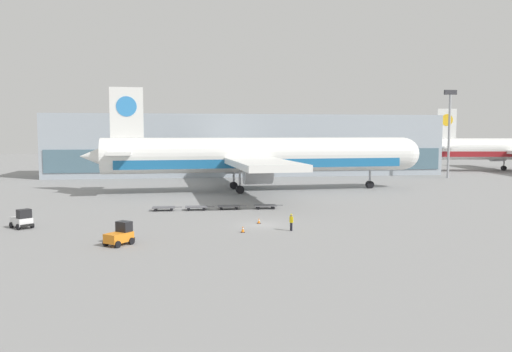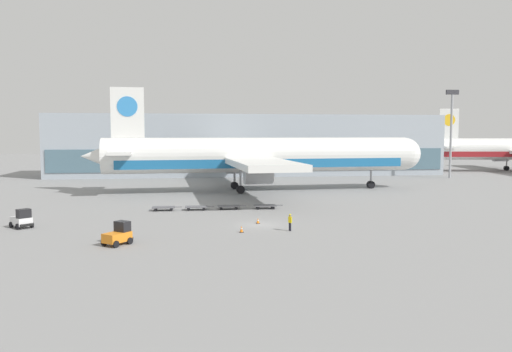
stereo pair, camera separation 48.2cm
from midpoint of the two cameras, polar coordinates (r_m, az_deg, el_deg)
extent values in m
plane|color=gray|center=(53.22, 0.38, -5.59)|extent=(400.00, 400.00, 0.00)
cube|color=#9EA8B2|center=(119.37, -1.19, 3.58)|extent=(90.00, 18.00, 14.00)
cube|color=slate|center=(110.46, -0.62, 1.84)|extent=(88.20, 0.20, 4.90)
cylinder|color=#9EA0A5|center=(116.73, 21.08, 4.23)|extent=(0.50, 0.50, 18.09)
cube|color=#333338|center=(117.07, 21.23, 8.91)|extent=(2.80, 0.50, 1.00)
cylinder|color=white|center=(84.12, 0.40, 2.44)|extent=(52.25, 8.79, 5.80)
cube|color=#1E669E|center=(84.18, 0.40, 1.55)|extent=(48.09, 8.43, 1.45)
sphere|color=white|center=(93.00, 16.30, 2.47)|extent=(5.68, 5.68, 5.68)
cone|color=white|center=(82.79, -17.51, 2.17)|extent=(6.69, 5.87, 5.51)
cube|color=white|center=(82.45, -14.73, 7.03)|extent=(5.22, 0.74, 8.00)
cylinder|color=#3384CC|center=(82.49, -14.75, 7.69)|extent=(3.23, 0.73, 3.20)
cube|color=white|center=(82.50, -15.36, 2.62)|extent=(4.34, 13.19, 0.50)
cube|color=white|center=(83.66, -1.34, 1.92)|extent=(10.75, 48.38, 0.90)
cylinder|color=#9EA0A5|center=(73.90, 0.03, 0.14)|extent=(4.35, 3.04, 2.80)
cylinder|color=#9EA0A5|center=(93.69, -2.42, 1.13)|extent=(4.35, 3.04, 2.80)
cylinder|color=#9EA0A5|center=(90.47, 12.75, 0.30)|extent=(0.36, 0.36, 4.00)
cylinder|color=black|center=(90.65, 12.72, -0.96)|extent=(1.35, 0.97, 1.30)
cylinder|color=#9EA0A5|center=(80.44, -2.03, -0.14)|extent=(0.36, 0.36, 4.00)
cylinder|color=black|center=(80.63, -2.03, -1.56)|extent=(1.35, 0.97, 1.30)
cylinder|color=#9EA0A5|center=(86.73, -2.72, 0.22)|extent=(0.36, 0.36, 4.00)
cylinder|color=black|center=(86.92, -2.72, -1.09)|extent=(1.35, 0.97, 1.30)
cone|color=white|center=(135.74, 19.23, 2.94)|extent=(6.67, 5.98, 5.19)
cube|color=white|center=(137.05, 20.86, 5.62)|extent=(4.91, 1.09, 7.53)
cylinder|color=yellow|center=(137.07, 20.87, 6.00)|extent=(3.06, 0.93, 3.01)
cube|color=white|center=(136.72, 20.40, 3.14)|extent=(5.07, 12.59, 0.47)
cylinder|color=#9EA0A5|center=(153.08, 25.83, 2.02)|extent=(4.28, 3.16, 2.64)
cylinder|color=#9EA0A5|center=(146.66, 26.40, 1.55)|extent=(0.34, 0.34, 3.77)
cylinder|color=black|center=(146.77, 26.38, 0.82)|extent=(1.33, 1.01, 1.22)
cube|color=orange|center=(45.17, -15.72, -6.75)|extent=(2.54, 2.67, 0.80)
cube|color=black|center=(45.45, -15.14, -5.58)|extent=(1.53, 1.48, 0.90)
cube|color=black|center=(46.05, -14.58, -6.86)|extent=(1.08, 0.92, 0.24)
cylinder|color=black|center=(46.29, -15.57, -6.98)|extent=(0.57, 0.62, 0.60)
cylinder|color=black|center=(45.30, -14.34, -7.21)|extent=(0.57, 0.62, 0.60)
cylinder|color=black|center=(45.23, -17.07, -7.29)|extent=(0.57, 0.62, 0.60)
cylinder|color=black|center=(44.21, -15.85, -7.54)|extent=(0.57, 0.62, 0.60)
cube|color=silver|center=(56.76, -25.43, -4.69)|extent=(2.55, 2.66, 0.80)
cube|color=black|center=(56.04, -25.21, -3.92)|extent=(1.53, 1.49, 0.90)
cube|color=black|center=(55.68, -24.93, -5.14)|extent=(1.07, 0.93, 0.24)
cylinder|color=black|center=(56.36, -24.44, -5.13)|extent=(0.57, 0.61, 0.60)
cylinder|color=black|center=(55.83, -25.76, -5.27)|extent=(0.57, 0.61, 0.60)
cylinder|color=black|center=(57.82, -25.09, -4.91)|extent=(0.57, 0.61, 0.60)
cylinder|color=black|center=(57.30, -26.38, -5.04)|extent=(0.57, 0.61, 0.60)
cube|color=#56565B|center=(63.84, -10.73, -3.54)|extent=(2.82, 1.54, 0.12)
cube|color=#56565B|center=(63.75, -9.06, -3.53)|extent=(0.90, 0.09, 0.08)
cylinder|color=black|center=(64.45, -9.82, -3.67)|extent=(0.36, 0.15, 0.36)
cylinder|color=black|center=(63.19, -9.87, -3.84)|extent=(0.36, 0.15, 0.36)
cylinder|color=black|center=(64.57, -11.56, -3.68)|extent=(0.36, 0.15, 0.36)
cylinder|color=black|center=(63.31, -11.64, -3.85)|extent=(0.36, 0.15, 0.36)
cube|color=#56565B|center=(63.69, -7.05, -3.51)|extent=(2.82, 1.54, 0.12)
cube|color=#56565B|center=(63.72, -5.39, -3.49)|extent=(0.90, 0.09, 0.08)
cylinder|color=black|center=(64.37, -6.18, -3.63)|extent=(0.36, 0.15, 0.36)
cylinder|color=black|center=(63.11, -6.16, -3.80)|extent=(0.36, 0.15, 0.36)
cylinder|color=black|center=(64.36, -7.93, -3.65)|extent=(0.36, 0.15, 0.36)
cylinder|color=black|center=(63.10, -7.94, -3.82)|extent=(0.36, 0.15, 0.36)
cube|color=#56565B|center=(64.05, -3.35, -3.44)|extent=(2.82, 1.54, 0.12)
cube|color=#56565B|center=(64.20, -1.70, -3.41)|extent=(0.90, 0.09, 0.08)
cylinder|color=black|center=(64.79, -2.52, -3.55)|extent=(0.36, 0.15, 0.36)
cylinder|color=black|center=(63.53, -2.43, -3.72)|extent=(0.36, 0.15, 0.36)
cylinder|color=black|center=(64.66, -4.26, -3.58)|extent=(0.36, 0.15, 0.36)
cylinder|color=black|center=(63.40, -4.20, -3.75)|extent=(0.36, 0.15, 0.36)
cube|color=#56565B|center=(64.36, 0.85, -3.39)|extent=(2.82, 1.54, 0.12)
cube|color=#56565B|center=(64.64, 2.48, -3.36)|extent=(0.90, 0.09, 0.08)
cylinder|color=black|center=(65.16, 1.63, -3.50)|extent=(0.36, 0.15, 0.36)
cylinder|color=black|center=(63.91, 1.80, -3.67)|extent=(0.36, 0.15, 0.36)
cylinder|color=black|center=(64.89, -0.09, -3.54)|extent=(0.36, 0.15, 0.36)
cylinder|color=black|center=(63.64, 0.06, -3.70)|extent=(0.36, 0.15, 0.36)
cylinder|color=black|center=(49.91, 3.84, -5.82)|extent=(0.14, 0.14, 0.82)
cylinder|color=black|center=(50.08, 3.71, -5.79)|extent=(0.14, 0.14, 0.82)
cube|color=yellow|center=(49.86, 3.78, -4.99)|extent=(0.33, 0.41, 0.62)
cylinder|color=yellow|center=(49.66, 3.93, -5.00)|extent=(0.09, 0.09, 0.55)
cylinder|color=yellow|center=(50.06, 3.63, -4.92)|extent=(0.09, 0.09, 0.55)
sphere|color=#846047|center=(49.79, 3.78, -4.52)|extent=(0.22, 0.22, 0.22)
sphere|color=yellow|center=(49.79, 3.78, -4.45)|extent=(0.21, 0.21, 0.21)
cube|color=black|center=(53.96, 0.07, -5.42)|extent=(0.40, 0.40, 0.04)
cone|color=orange|center=(53.90, 0.07, -5.11)|extent=(0.32, 0.32, 0.55)
cylinder|color=white|center=(53.90, 0.07, -5.09)|extent=(0.19, 0.19, 0.08)
cube|color=black|center=(49.18, -1.80, -6.44)|extent=(0.40, 0.40, 0.04)
cone|color=orange|center=(49.12, -1.80, -6.06)|extent=(0.32, 0.32, 0.61)
cylinder|color=white|center=(49.11, -1.80, -6.03)|extent=(0.19, 0.19, 0.09)
camera|label=1|loc=(0.24, -90.21, -0.02)|focal=35.00mm
camera|label=2|loc=(0.24, 89.79, 0.02)|focal=35.00mm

